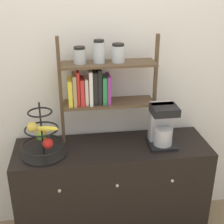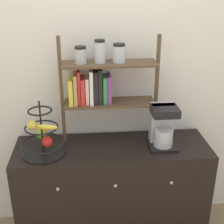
{
  "view_description": "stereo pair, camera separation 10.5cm",
  "coord_description": "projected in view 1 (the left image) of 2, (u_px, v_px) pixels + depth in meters",
  "views": [
    {
      "loc": [
        -0.29,
        -1.77,
        1.97
      ],
      "look_at": [
        -0.0,
        0.23,
        1.1
      ],
      "focal_mm": 50.0,
      "sensor_mm": 36.0,
      "label": 1
    },
    {
      "loc": [
        -0.18,
        -1.78,
        1.97
      ],
      "look_at": [
        -0.0,
        0.23,
        1.1
      ],
      "focal_mm": 50.0,
      "sensor_mm": 36.0,
      "label": 2
    }
  ],
  "objects": [
    {
      "name": "shelf_hutch",
      "position": [
        98.0,
        81.0,
        2.22
      ],
      "size": [
        0.71,
        0.2,
        0.8
      ],
      "color": "brown",
      "rests_on": "sideboard"
    },
    {
      "name": "wall_back",
      "position": [
        107.0,
        73.0,
        2.37
      ],
      "size": [
        7.0,
        0.05,
        2.6
      ],
      "primitive_type": "cube",
      "color": "silver",
      "rests_on": "ground_plane"
    },
    {
      "name": "fruit_stand",
      "position": [
        42.0,
        139.0,
        2.15
      ],
      "size": [
        0.31,
        0.31,
        0.4
      ],
      "color": "black",
      "rests_on": "sideboard"
    },
    {
      "name": "sideboard",
      "position": [
        112.0,
        191.0,
        2.47
      ],
      "size": [
        1.45,
        0.48,
        0.82
      ],
      "color": "black",
      "rests_on": "ground_plane"
    },
    {
      "name": "coffee_maker",
      "position": [
        162.0,
        125.0,
        2.29
      ],
      "size": [
        0.2,
        0.21,
        0.32
      ],
      "color": "black",
      "rests_on": "sideboard"
    }
  ]
}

